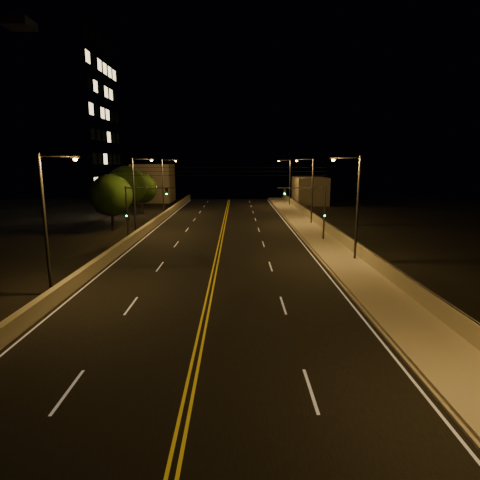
{
  "coord_description": "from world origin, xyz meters",
  "views": [
    {
      "loc": [
        1.77,
        -12.04,
        8.36
      ],
      "look_at": [
        2.0,
        18.0,
        2.5
      ],
      "focal_mm": 30.0,
      "sensor_mm": 36.0,
      "label": 1
    }
  ],
  "objects_px": {
    "streetlight_3": "(288,179)",
    "streetlight_6": "(164,182)",
    "tree_1": "(127,186)",
    "tree_0": "(111,195)",
    "streetlight_1": "(354,202)",
    "tree_2": "(142,188)",
    "streetlight_2": "(310,187)",
    "traffic_signal_left": "(136,207)",
    "building_tower": "(28,125)",
    "streetlight_5": "(136,190)",
    "traffic_signal_right": "(315,207)",
    "streetlight_4": "(49,215)"
  },
  "relations": [
    {
      "from": "streetlight_3",
      "to": "streetlight_6",
      "type": "bearing_deg",
      "value": -152.58
    },
    {
      "from": "streetlight_1",
      "to": "streetlight_4",
      "type": "xyz_separation_m",
      "value": [
        -21.43,
        -8.35,
        0.0
      ]
    },
    {
      "from": "streetlight_4",
      "to": "tree_2",
      "type": "bearing_deg",
      "value": 95.32
    },
    {
      "from": "streetlight_5",
      "to": "building_tower",
      "type": "bearing_deg",
      "value": 139.37
    },
    {
      "from": "streetlight_3",
      "to": "traffic_signal_left",
      "type": "distance_m",
      "value": 39.97
    },
    {
      "from": "streetlight_1",
      "to": "tree_1",
      "type": "bearing_deg",
      "value": 135.36
    },
    {
      "from": "tree_0",
      "to": "streetlight_5",
      "type": "bearing_deg",
      "value": -34.61
    },
    {
      "from": "streetlight_5",
      "to": "building_tower",
      "type": "distance_m",
      "value": 28.59
    },
    {
      "from": "streetlight_1",
      "to": "streetlight_2",
      "type": "xyz_separation_m",
      "value": [
        0.0,
        20.31,
        0.0
      ]
    },
    {
      "from": "traffic_signal_left",
      "to": "building_tower",
      "type": "height_order",
      "value": "building_tower"
    },
    {
      "from": "streetlight_5",
      "to": "streetlight_2",
      "type": "bearing_deg",
      "value": 17.32
    },
    {
      "from": "streetlight_5",
      "to": "tree_0",
      "type": "height_order",
      "value": "streetlight_5"
    },
    {
      "from": "tree_1",
      "to": "streetlight_5",
      "type": "bearing_deg",
      "value": -69.89
    },
    {
      "from": "traffic_signal_right",
      "to": "tree_0",
      "type": "distance_m",
      "value": 24.75
    },
    {
      "from": "traffic_signal_right",
      "to": "traffic_signal_left",
      "type": "distance_m",
      "value": 18.76
    },
    {
      "from": "streetlight_4",
      "to": "tree_0",
      "type": "relative_size",
      "value": 1.28
    },
    {
      "from": "streetlight_6",
      "to": "building_tower",
      "type": "height_order",
      "value": "building_tower"
    },
    {
      "from": "traffic_signal_right",
      "to": "building_tower",
      "type": "distance_m",
      "value": 47.48
    },
    {
      "from": "streetlight_2",
      "to": "tree_0",
      "type": "bearing_deg",
      "value": -170.72
    },
    {
      "from": "tree_0",
      "to": "tree_2",
      "type": "distance_m",
      "value": 16.41
    },
    {
      "from": "tree_1",
      "to": "tree_2",
      "type": "height_order",
      "value": "tree_1"
    },
    {
      "from": "streetlight_1",
      "to": "traffic_signal_left",
      "type": "distance_m",
      "value": 22.17
    },
    {
      "from": "streetlight_2",
      "to": "tree_2",
      "type": "distance_m",
      "value": 28.09
    },
    {
      "from": "streetlight_2",
      "to": "streetlight_4",
      "type": "distance_m",
      "value": 35.78
    },
    {
      "from": "streetlight_6",
      "to": "tree_0",
      "type": "xyz_separation_m",
      "value": [
        -3.73,
        -15.91,
        -0.77
      ]
    },
    {
      "from": "streetlight_4",
      "to": "streetlight_5",
      "type": "bearing_deg",
      "value": 90.0
    },
    {
      "from": "traffic_signal_right",
      "to": "tree_0",
      "type": "bearing_deg",
      "value": 162.64
    },
    {
      "from": "streetlight_5",
      "to": "streetlight_4",
      "type": "bearing_deg",
      "value": -90.0
    },
    {
      "from": "traffic_signal_right",
      "to": "streetlight_2",
      "type": "bearing_deg",
      "value": 82.39
    },
    {
      "from": "streetlight_2",
      "to": "streetlight_4",
      "type": "relative_size",
      "value": 1.0
    },
    {
      "from": "tree_0",
      "to": "traffic_signal_right",
      "type": "bearing_deg",
      "value": -17.36
    },
    {
      "from": "streetlight_6",
      "to": "traffic_signal_right",
      "type": "distance_m",
      "value": 30.67
    },
    {
      "from": "streetlight_2",
      "to": "streetlight_4",
      "type": "xyz_separation_m",
      "value": [
        -21.43,
        -28.65,
        0.0
      ]
    },
    {
      "from": "traffic_signal_left",
      "to": "tree_0",
      "type": "bearing_deg",
      "value": 123.38
    },
    {
      "from": "tree_2",
      "to": "tree_1",
      "type": "bearing_deg",
      "value": -94.06
    },
    {
      "from": "streetlight_3",
      "to": "streetlight_4",
      "type": "bearing_deg",
      "value": -112.56
    },
    {
      "from": "streetlight_1",
      "to": "streetlight_6",
      "type": "height_order",
      "value": "same"
    },
    {
      "from": "streetlight_3",
      "to": "streetlight_2",
      "type": "bearing_deg",
      "value": -90.0
    },
    {
      "from": "traffic_signal_left",
      "to": "tree_1",
      "type": "bearing_deg",
      "value": 108.18
    },
    {
      "from": "streetlight_1",
      "to": "traffic_signal_left",
      "type": "xyz_separation_m",
      "value": [
        -20.29,
        8.81,
        -1.38
      ]
    },
    {
      "from": "streetlight_3",
      "to": "streetlight_4",
      "type": "distance_m",
      "value": 55.85
    },
    {
      "from": "tree_1",
      "to": "tree_0",
      "type": "bearing_deg",
      "value": -86.34
    },
    {
      "from": "streetlight_6",
      "to": "traffic_signal_left",
      "type": "bearing_deg",
      "value": -87.21
    },
    {
      "from": "streetlight_5",
      "to": "streetlight_6",
      "type": "distance_m",
      "value": 18.49
    },
    {
      "from": "streetlight_3",
      "to": "tree_1",
      "type": "height_order",
      "value": "streetlight_3"
    },
    {
      "from": "streetlight_3",
      "to": "building_tower",
      "type": "xyz_separation_m",
      "value": [
        -42.07,
        -11.89,
        8.82
      ]
    },
    {
      "from": "streetlight_3",
      "to": "tree_0",
      "type": "distance_m",
      "value": 36.93
    },
    {
      "from": "streetlight_2",
      "to": "streetlight_5",
      "type": "distance_m",
      "value": 22.45
    },
    {
      "from": "tree_2",
      "to": "streetlight_2",
      "type": "bearing_deg",
      "value": -25.97
    },
    {
      "from": "streetlight_5",
      "to": "streetlight_6",
      "type": "relative_size",
      "value": 1.0
    }
  ]
}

